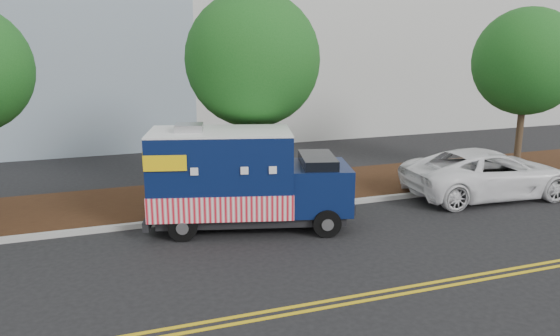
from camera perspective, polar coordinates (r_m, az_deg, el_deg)
name	(u,v)px	position (r m, az deg, el deg)	size (l,w,h in m)	color
ground	(214,236)	(14.96, -6.93, -7.11)	(120.00, 120.00, 0.00)	black
curb	(203,218)	(16.23, -8.06, -5.21)	(120.00, 0.18, 0.15)	#9E9E99
mulch_strip	(189,199)	(18.20, -9.44, -3.20)	(120.00, 4.00, 0.15)	black
centerline_near	(266,312)	(11.03, -1.52, -14.78)	(120.00, 0.10, 0.01)	gold
centerline_far	(270,318)	(10.82, -1.08, -15.37)	(120.00, 0.10, 0.01)	gold
tree_b	(253,60)	(17.14, -2.87, 11.23)	(4.18, 4.18, 6.67)	#38281C
tree_d	(527,62)	(22.89, 24.38, 10.08)	(4.02, 4.02, 6.38)	#38281C
food_truck	(239,181)	(15.18, -4.30, -1.41)	(5.96, 3.45, 2.97)	black
white_car	(489,173)	(19.61, 20.97, -0.52)	(2.66, 5.77, 1.60)	white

